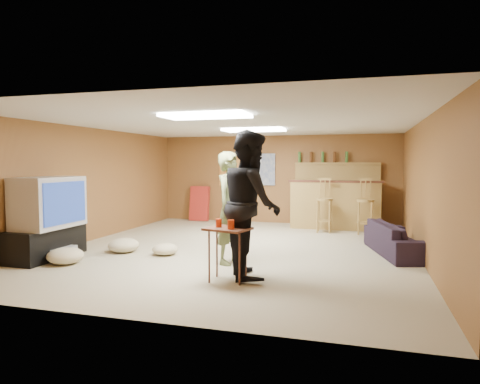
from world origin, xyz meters
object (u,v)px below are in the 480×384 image
(person_olive, at_px, (231,208))
(person_black, at_px, (251,204))
(bar_counter, at_px, (335,205))
(tv_body, at_px, (49,202))
(tray_table, at_px, (228,254))
(sofa, at_px, (399,239))

(person_olive, distance_m, person_black, 0.81)
(bar_counter, relative_size, person_black, 1.02)
(bar_counter, bearing_deg, person_black, -100.20)
(tv_body, distance_m, person_black, 3.33)
(bar_counter, relative_size, tray_table, 2.89)
(tv_body, xyz_separation_m, bar_counter, (4.15, 4.45, -0.35))
(tv_body, height_order, sofa, tv_body)
(bar_counter, bearing_deg, tv_body, -133.00)
(tv_body, bearing_deg, person_black, -2.10)
(person_olive, bearing_deg, person_black, -129.21)
(person_black, relative_size, sofa, 1.09)
(bar_counter, xyz_separation_m, person_black, (-0.82, -4.57, 0.43))
(sofa, bearing_deg, tv_body, 94.88)
(tv_body, height_order, person_black, person_black)
(person_black, height_order, tray_table, person_black)
(bar_counter, xyz_separation_m, person_olive, (-1.30, -3.94, 0.30))
(bar_counter, height_order, person_black, person_black)
(person_olive, bearing_deg, tray_table, -151.12)
(person_black, bearing_deg, tray_table, 120.86)
(tray_table, bearing_deg, person_olive, 105.08)
(sofa, bearing_deg, tray_table, 121.31)
(bar_counter, xyz_separation_m, tray_table, (-1.05, -4.88, -0.20))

